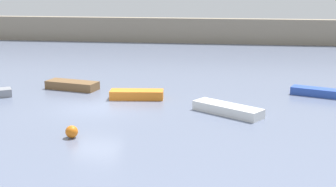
{
  "coord_description": "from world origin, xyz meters",
  "views": [
    {
      "loc": [
        7.32,
        -24.77,
        6.95
      ],
      "look_at": [
        3.76,
        1.42,
        0.61
      ],
      "focal_mm": 51.39,
      "sensor_mm": 36.0,
      "label": 1
    }
  ],
  "objects": [
    {
      "name": "ground_plane",
      "position": [
        0.0,
        0.0,
        0.0
      ],
      "size": [
        120.0,
        120.0,
        0.0
      ],
      "primitive_type": "plane",
      "color": "slate"
    },
    {
      "name": "embankment_wall",
      "position": [
        0.0,
        28.25,
        1.35
      ],
      "size": [
        80.0,
        1.2,
        2.7
      ],
      "primitive_type": "cube",
      "color": "gray",
      "rests_on": "ground_plane"
    },
    {
      "name": "rowboat_brown",
      "position": [
        -2.85,
        4.29,
        0.26
      ],
      "size": [
        3.56,
        1.96,
        0.53
      ],
      "primitive_type": "cube",
      "rotation": [
        0.0,
        0.0,
        -0.23
      ],
      "color": "brown",
      "rests_on": "ground_plane"
    },
    {
      "name": "rowboat_orange",
      "position": [
        1.76,
        2.35,
        0.26
      ],
      "size": [
        3.23,
        1.37,
        0.52
      ],
      "primitive_type": "cube",
      "rotation": [
        0.0,
        0.0,
        0.11
      ],
      "color": "orange",
      "rests_on": "ground_plane"
    },
    {
      "name": "rowboat_white",
      "position": [
        7.15,
        -0.22,
        0.25
      ],
      "size": [
        3.83,
        3.08,
        0.5
      ],
      "primitive_type": "cube",
      "rotation": [
        0.0,
        0.0,
        -0.59
      ],
      "color": "white",
      "rests_on": "ground_plane"
    },
    {
      "name": "rowboat_blue",
      "position": [
        12.39,
        4.6,
        0.23
      ],
      "size": [
        3.01,
        1.88,
        0.47
      ],
      "primitive_type": "cube",
      "rotation": [
        0.0,
        0.0,
        -0.36
      ],
      "color": "#2B4CAD",
      "rests_on": "ground_plane"
    },
    {
      "name": "mooring_buoy",
      "position": [
        0.29,
        -5.07,
        0.28
      ],
      "size": [
        0.56,
        0.56,
        0.56
      ],
      "primitive_type": "sphere",
      "color": "orange",
      "rests_on": "ground_plane"
    }
  ]
}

